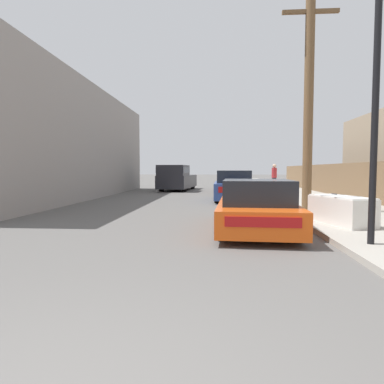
{
  "coord_description": "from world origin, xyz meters",
  "views": [
    {
      "loc": [
        0.96,
        -1.54,
        1.47
      ],
      "look_at": [
        0.09,
        9.99,
        0.72
      ],
      "focal_mm": 32.0,
      "sensor_mm": 36.0,
      "label": 1
    }
  ],
  "objects_px": {
    "pedestrian": "(274,177)",
    "parked_sports_car_red": "(256,207)",
    "discarded_fridge": "(341,210)",
    "pickup_truck": "(177,178)",
    "street_lamp": "(376,86)",
    "utility_pole": "(309,98)",
    "car_parked_mid": "(233,187)",
    "car_parked_far": "(238,183)"
  },
  "relations": [
    {
      "from": "parked_sports_car_red",
      "to": "car_parked_mid",
      "type": "distance_m",
      "value": 8.23
    },
    {
      "from": "discarded_fridge",
      "to": "pedestrian",
      "type": "relative_size",
      "value": 1.13
    },
    {
      "from": "discarded_fridge",
      "to": "utility_pole",
      "type": "bearing_deg",
      "value": 75.67
    },
    {
      "from": "pickup_truck",
      "to": "utility_pole",
      "type": "height_order",
      "value": "utility_pole"
    },
    {
      "from": "car_parked_mid",
      "to": "car_parked_far",
      "type": "relative_size",
      "value": 0.94
    },
    {
      "from": "car_parked_far",
      "to": "pickup_truck",
      "type": "bearing_deg",
      "value": 160.9
    },
    {
      "from": "pedestrian",
      "to": "parked_sports_car_red",
      "type": "bearing_deg",
      "value": -100.76
    },
    {
      "from": "car_parked_far",
      "to": "pedestrian",
      "type": "bearing_deg",
      "value": 13.64
    },
    {
      "from": "car_parked_far",
      "to": "utility_pole",
      "type": "height_order",
      "value": "utility_pole"
    },
    {
      "from": "car_parked_mid",
      "to": "street_lamp",
      "type": "distance_m",
      "value": 10.6
    },
    {
      "from": "car_parked_far",
      "to": "pickup_truck",
      "type": "relative_size",
      "value": 0.78
    },
    {
      "from": "car_parked_far",
      "to": "pickup_truck",
      "type": "height_order",
      "value": "pickup_truck"
    },
    {
      "from": "parked_sports_car_red",
      "to": "street_lamp",
      "type": "bearing_deg",
      "value": -42.99
    },
    {
      "from": "car_parked_mid",
      "to": "pickup_truck",
      "type": "relative_size",
      "value": 0.73
    },
    {
      "from": "car_parked_mid",
      "to": "utility_pole",
      "type": "height_order",
      "value": "utility_pole"
    },
    {
      "from": "car_parked_far",
      "to": "street_lamp",
      "type": "xyz_separation_m",
      "value": [
        1.49,
        -16.27,
        2.34
      ]
    },
    {
      "from": "car_parked_far",
      "to": "pickup_truck",
      "type": "distance_m",
      "value": 4.56
    },
    {
      "from": "parked_sports_car_red",
      "to": "pedestrian",
      "type": "distance_m",
      "value": 15.12
    },
    {
      "from": "pickup_truck",
      "to": "utility_pole",
      "type": "distance_m",
      "value": 14.31
    },
    {
      "from": "utility_pole",
      "to": "pedestrian",
      "type": "xyz_separation_m",
      "value": [
        0.81,
        11.58,
        -2.78
      ]
    },
    {
      "from": "utility_pole",
      "to": "pedestrian",
      "type": "height_order",
      "value": "utility_pole"
    },
    {
      "from": "parked_sports_car_red",
      "to": "car_parked_mid",
      "type": "height_order",
      "value": "car_parked_mid"
    },
    {
      "from": "parked_sports_car_red",
      "to": "pedestrian",
      "type": "bearing_deg",
      "value": 82.23
    },
    {
      "from": "discarded_fridge",
      "to": "pickup_truck",
      "type": "height_order",
      "value": "pickup_truck"
    },
    {
      "from": "street_lamp",
      "to": "car_parked_far",
      "type": "bearing_deg",
      "value": 95.22
    },
    {
      "from": "discarded_fridge",
      "to": "parked_sports_car_red",
      "type": "distance_m",
      "value": 2.18
    },
    {
      "from": "car_parked_mid",
      "to": "utility_pole",
      "type": "xyz_separation_m",
      "value": [
        2.2,
        -4.96,
        3.13
      ]
    },
    {
      "from": "discarded_fridge",
      "to": "pedestrian",
      "type": "xyz_separation_m",
      "value": [
        0.69,
        14.43,
        0.55
      ]
    },
    {
      "from": "car_parked_far",
      "to": "utility_pole",
      "type": "bearing_deg",
      "value": -79.54
    },
    {
      "from": "pickup_truck",
      "to": "pedestrian",
      "type": "height_order",
      "value": "pedestrian"
    },
    {
      "from": "pickup_truck",
      "to": "parked_sports_car_red",
      "type": "bearing_deg",
      "value": 108.5
    },
    {
      "from": "car_parked_far",
      "to": "utility_pole",
      "type": "xyz_separation_m",
      "value": [
        1.65,
        -11.08,
        3.2
      ]
    },
    {
      "from": "discarded_fridge",
      "to": "pickup_truck",
      "type": "relative_size",
      "value": 0.34
    },
    {
      "from": "car_parked_far",
      "to": "pedestrian",
      "type": "xyz_separation_m",
      "value": [
        2.45,
        0.5,
        0.41
      ]
    },
    {
      "from": "pickup_truck",
      "to": "utility_pole",
      "type": "relative_size",
      "value": 0.81
    },
    {
      "from": "utility_pole",
      "to": "pedestrian",
      "type": "relative_size",
      "value": 4.11
    },
    {
      "from": "discarded_fridge",
      "to": "utility_pole",
      "type": "distance_m",
      "value": 4.38
    },
    {
      "from": "discarded_fridge",
      "to": "parked_sports_car_red",
      "type": "relative_size",
      "value": 0.45
    },
    {
      "from": "discarded_fridge",
      "to": "car_parked_far",
      "type": "xyz_separation_m",
      "value": [
        -1.77,
        13.92,
        0.14
      ]
    },
    {
      "from": "utility_pole",
      "to": "parked_sports_car_red",
      "type": "bearing_deg",
      "value": -121.69
    },
    {
      "from": "pedestrian",
      "to": "utility_pole",
      "type": "bearing_deg",
      "value": -93.98
    },
    {
      "from": "street_lamp",
      "to": "parked_sports_car_red",
      "type": "bearing_deg",
      "value": 134.02
    }
  ]
}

